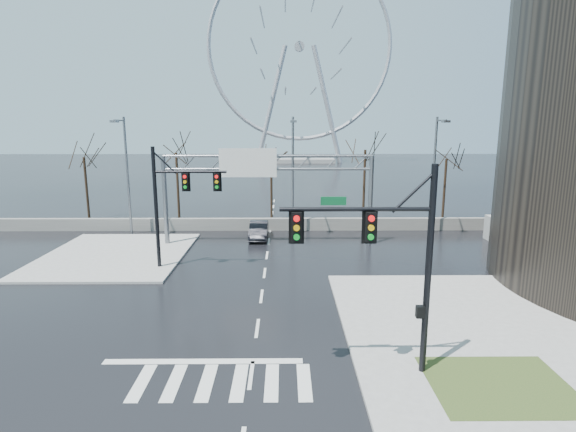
{
  "coord_description": "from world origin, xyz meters",
  "views": [
    {
      "loc": [
        1.27,
        -19.52,
        9.3
      ],
      "look_at": [
        1.49,
        6.67,
        4.0
      ],
      "focal_mm": 28.0,
      "sensor_mm": 36.0,
      "label": 1
    }
  ],
  "objects_px": {
    "signal_mast_near": "(392,251)",
    "ferris_wheel": "(299,55)",
    "signal_mast_far": "(173,196)",
    "car": "(259,230)",
    "sign_gantry": "(263,180)"
  },
  "relations": [
    {
      "from": "signal_mast_far",
      "to": "car",
      "type": "relative_size",
      "value": 1.88
    },
    {
      "from": "ferris_wheel",
      "to": "car",
      "type": "bearing_deg",
      "value": -94.3
    },
    {
      "from": "ferris_wheel",
      "to": "car",
      "type": "xyz_separation_m",
      "value": [
        -5.87,
        -78.0,
        -25.43
      ]
    },
    {
      "from": "signal_mast_near",
      "to": "ferris_wheel",
      "type": "relative_size",
      "value": 0.16
    },
    {
      "from": "sign_gantry",
      "to": "car",
      "type": "height_order",
      "value": "sign_gantry"
    },
    {
      "from": "signal_mast_near",
      "to": "signal_mast_far",
      "type": "relative_size",
      "value": 1.0
    },
    {
      "from": "signal_mast_near",
      "to": "car",
      "type": "height_order",
      "value": "signal_mast_near"
    },
    {
      "from": "signal_mast_far",
      "to": "car",
      "type": "height_order",
      "value": "signal_mast_far"
    },
    {
      "from": "sign_gantry",
      "to": "ferris_wheel",
      "type": "xyz_separation_m",
      "value": [
        5.38,
        80.04,
        20.95
      ]
    },
    {
      "from": "signal_mast_near",
      "to": "signal_mast_far",
      "type": "height_order",
      "value": "same"
    },
    {
      "from": "signal_mast_far",
      "to": "signal_mast_near",
      "type": "bearing_deg",
      "value": -49.74
    },
    {
      "from": "signal_mast_near",
      "to": "ferris_wheel",
      "type": "bearing_deg",
      "value": 90.08
    },
    {
      "from": "signal_mast_near",
      "to": "ferris_wheel",
      "type": "xyz_separation_m",
      "value": [
        -0.14,
        99.04,
        21.26
      ]
    },
    {
      "from": "signal_mast_near",
      "to": "ferris_wheel",
      "type": "height_order",
      "value": "ferris_wheel"
    },
    {
      "from": "signal_mast_far",
      "to": "car",
      "type": "xyz_separation_m",
      "value": [
        5.0,
        8.04,
        -4.13
      ]
    }
  ]
}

